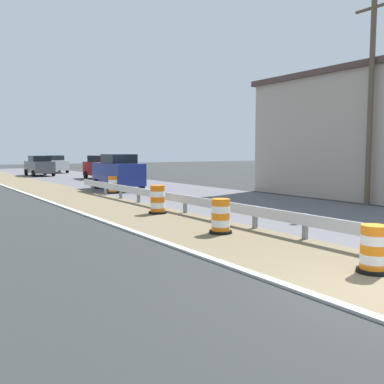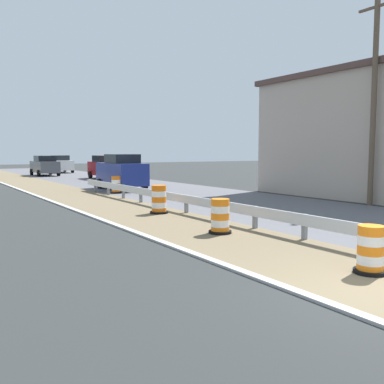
{
  "view_description": "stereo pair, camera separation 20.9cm",
  "coord_description": "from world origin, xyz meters",
  "views": [
    {
      "loc": [
        -6.78,
        -3.88,
        2.4
      ],
      "look_at": [
        0.69,
        7.33,
        1.12
      ],
      "focal_mm": 39.93,
      "sensor_mm": 36.0,
      "label": 1
    },
    {
      "loc": [
        -6.61,
        -3.99,
        2.4
      ],
      "look_at": [
        0.69,
        7.33,
        1.12
      ],
      "focal_mm": 39.93,
      "sensor_mm": 36.0,
      "label": 2
    }
  ],
  "objects": [
    {
      "name": "traffic_barrel_close",
      "position": [
        0.8,
        5.97,
        0.46
      ],
      "size": [
        0.68,
        0.68,
        1.02
      ],
      "color": "orange",
      "rests_on": "ground"
    },
    {
      "name": "car_lead_far_lane",
      "position": [
        4.22,
        21.0,
        1.11
      ],
      "size": [
        2.11,
        4.39,
        2.23
      ],
      "rotation": [
        0.0,
        0.0,
        1.55
      ],
      "color": "navy",
      "rests_on": "ground"
    },
    {
      "name": "traffic_barrel_nearest",
      "position": [
        0.81,
        1.02,
        0.43
      ],
      "size": [
        0.64,
        0.64,
        0.96
      ],
      "color": "orange",
      "rests_on": "ground"
    },
    {
      "name": "car_lead_near_lane",
      "position": [
        4.07,
        39.63,
        1.0
      ],
      "size": [
        2.1,
        4.58,
        1.99
      ],
      "rotation": [
        0.0,
        0.0,
        1.57
      ],
      "color": "#4C5156",
      "rests_on": "ground"
    },
    {
      "name": "car_trailing_near_lane",
      "position": [
        7.3,
        31.51,
        1.03
      ],
      "size": [
        2.16,
        4.68,
        2.05
      ],
      "rotation": [
        0.0,
        0.0,
        -1.6
      ],
      "color": "maroon",
      "rests_on": "ground"
    },
    {
      "name": "car_mid_far_lane",
      "position": [
        7.18,
        45.12,
        0.98
      ],
      "size": [
        2.09,
        4.84,
        1.95
      ],
      "rotation": [
        0.0,
        0.0,
        -1.59
      ],
      "color": "silver",
      "rests_on": "ground"
    },
    {
      "name": "utility_pole_near",
      "position": [
        10.43,
        7.67,
        4.72
      ],
      "size": [
        0.24,
        1.8,
        9.13
      ],
      "color": "brown",
      "rests_on": "ground"
    },
    {
      "name": "traffic_barrel_far",
      "position": [
        2.97,
        18.93,
        0.44
      ],
      "size": [
        0.63,
        0.63,
        0.98
      ],
      "color": "orange",
      "rests_on": "ground"
    },
    {
      "name": "curb_near_edge",
      "position": [
        -1.3,
        0.0,
        0.0
      ],
      "size": [
        0.2,
        120.0,
        0.11
      ],
      "primitive_type": "cube",
      "color": "#ADADA8",
      "rests_on": "ground"
    },
    {
      "name": "traffic_barrel_mid",
      "position": [
        1.22,
        10.52,
        0.5
      ],
      "size": [
        0.71,
        0.71,
        1.1
      ],
      "color": "orange",
      "rests_on": "ground"
    }
  ]
}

